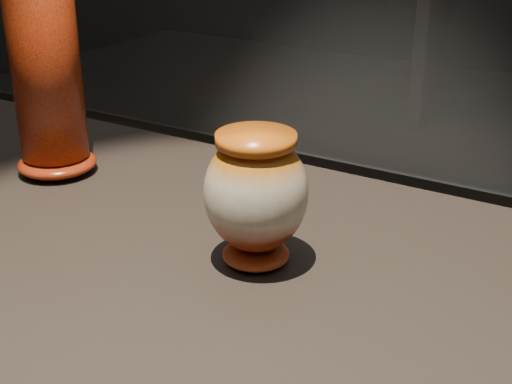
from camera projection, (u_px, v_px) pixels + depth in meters
main_vase at (256, 194)px, 0.95m from camera, size 0.15×0.15×0.19m
tall_vase at (44, 54)px, 1.21m from camera, size 0.16×0.16×0.45m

